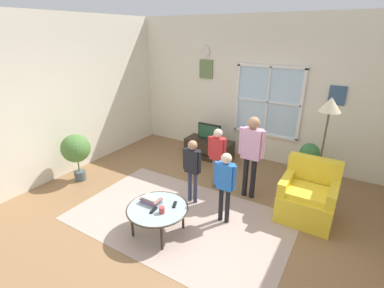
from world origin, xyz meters
name	(u,v)px	position (x,y,z in m)	size (l,w,h in m)	color
ground_plane	(179,220)	(0.00, 0.00, -0.01)	(6.05, 6.10, 0.02)	olive
back_wall	(253,90)	(0.01, 2.81, 1.47)	(5.45, 0.17, 2.95)	silver
side_wall_left	(48,100)	(-2.79, 0.00, 1.47)	(0.12, 5.50, 2.95)	silver
area_rug	(180,218)	(-0.01, 0.03, 0.00)	(3.20, 1.97, 0.01)	tan
tv_stand	(209,149)	(-0.68, 2.19, 0.21)	(1.04, 0.45, 0.42)	#2D2319
television	(209,132)	(-0.68, 2.19, 0.61)	(0.53, 0.08, 0.36)	#4C4C4C
armchair	(308,197)	(1.58, 1.07, 0.33)	(0.76, 0.74, 0.87)	yellow
coffee_table	(158,209)	(-0.09, -0.39, 0.38)	(0.85, 0.85, 0.41)	#99B2B7
book_stack	(151,200)	(-0.23, -0.34, 0.45)	(0.28, 0.17, 0.10)	gray
cup	(162,210)	(0.03, -0.45, 0.45)	(0.08, 0.08, 0.09)	#BF3F3F
remote_near_books	(154,210)	(-0.09, -0.47, 0.41)	(0.04, 0.14, 0.02)	black
remote_near_cup	(175,204)	(0.07, -0.22, 0.41)	(0.04, 0.14, 0.02)	black
person_black_shirt	(193,165)	(-0.08, 0.51, 0.68)	(0.33, 0.15, 1.08)	#333851
person_pink_shirt	(252,148)	(0.64, 1.15, 0.88)	(0.42, 0.19, 1.40)	black
person_red_shirt	(217,152)	(0.05, 1.11, 0.70)	(0.34, 0.15, 1.11)	#726656
person_blue_shirt	(225,180)	(0.58, 0.31, 0.69)	(0.33, 0.15, 1.10)	black
potted_plant_by_window	(309,158)	(1.35, 2.35, 0.42)	(0.36, 0.36, 0.70)	#4C565B
potted_plant_corner	(76,150)	(-2.28, 0.04, 0.62)	(0.52, 0.52, 0.90)	#4C565B
floor_lamp	(329,116)	(1.61, 1.65, 1.44)	(0.32, 0.32, 1.72)	black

